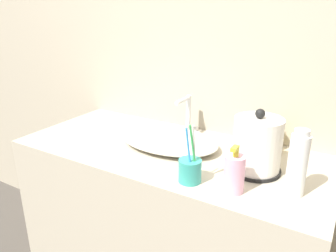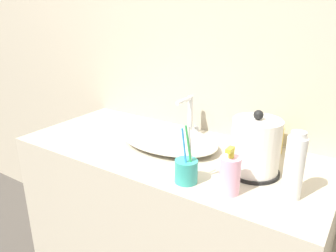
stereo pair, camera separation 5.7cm
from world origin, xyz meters
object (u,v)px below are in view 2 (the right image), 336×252
shampoo_bottle (294,167)px  mouthwash_bottle (230,175)px  electric_kettle (255,148)px  toothbrush_cup (186,170)px  lotion_bottle (275,139)px  faucet (190,114)px

shampoo_bottle → mouthwash_bottle: (-0.17, -0.08, -0.04)m
electric_kettle → mouthwash_bottle: bearing=-95.9°
toothbrush_cup → lotion_bottle: toothbrush_cup is taller
toothbrush_cup → mouthwash_bottle: bearing=5.6°
shampoo_bottle → electric_kettle: bearing=149.2°
toothbrush_cup → mouthwash_bottle: 0.15m
lotion_bottle → mouthwash_bottle: size_ratio=0.91×
faucet → lotion_bottle: size_ratio=1.25×
toothbrush_cup → mouthwash_bottle: size_ratio=1.32×
faucet → mouthwash_bottle: size_ratio=1.14×
lotion_bottle → mouthwash_bottle: bearing=-93.6°
faucet → shampoo_bottle: size_ratio=0.84×
faucet → electric_kettle: electric_kettle is taller
lotion_bottle → shampoo_bottle: shampoo_bottle is taller
electric_kettle → faucet: bearing=152.0°
faucet → toothbrush_cup: toothbrush_cup is taller
faucet → electric_kettle: (0.37, -0.20, -0.01)m
shampoo_bottle → mouthwash_bottle: size_ratio=1.36×
mouthwash_bottle → faucet: bearing=133.9°
toothbrush_cup → shampoo_bottle: bearing=17.0°
faucet → toothbrush_cup: size_ratio=0.86×
faucet → lotion_bottle: bearing=3.0°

